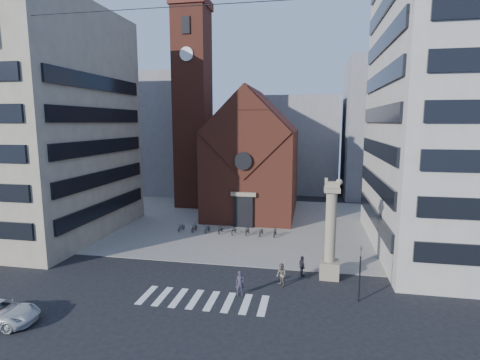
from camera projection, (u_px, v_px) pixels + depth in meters
The scene contains 23 objects.
ground at pixel (207, 283), 31.13m from camera, with size 120.00×120.00×0.00m, color black.
piazza at pixel (246, 223), 49.57m from camera, with size 46.00×30.00×0.05m, color gray.
zebra_crossing at pixel (203, 300), 28.12m from camera, with size 10.20×3.20×0.01m, color white, non-canonical shape.
church at pixel (254, 159), 54.20m from camera, with size 12.00×16.65×18.00m.
campanile at pixel (193, 106), 57.75m from camera, with size 5.50×5.50×31.20m.
building_left at pixel (29, 124), 43.31m from camera, with size 18.00×20.00×26.00m, color tan.
building_right at pixel (480, 93), 35.85m from camera, with size 18.00×22.00×32.00m, color #B6B0A5.
bg_block_left at pixel (163, 134), 71.99m from camera, with size 16.00×14.00×22.00m, color gray.
bg_block_mid at pixel (300, 144), 72.30m from camera, with size 14.00×12.00×18.00m, color gray.
bg_block_right at pixel (392, 129), 65.95m from camera, with size 16.00×14.00×24.00m, color gray.
lion_column at pixel (330, 239), 31.65m from camera, with size 1.63×1.60×8.68m.
traffic_light at pixel (360, 272), 27.57m from camera, with size 0.13×0.16×4.30m.
pedestrian_0 at pixel (240, 283), 28.82m from camera, with size 0.70×0.46×1.92m, color #312C3D.
pedestrian_1 at pixel (281, 275), 30.35m from camera, with size 0.92×0.72×1.90m, color #655950.
pedestrian_2 at pixel (302, 266), 32.33m from camera, with size 1.07×0.44×1.82m, color #232228.
scooter_0 at pixel (181, 227), 45.67m from camera, with size 0.63×1.80×0.95m, color black.
scooter_1 at pixel (194, 228), 45.36m from camera, with size 0.49×1.75×1.05m, color black.
scooter_2 at pixel (207, 229), 45.06m from camera, with size 0.63×1.80×0.95m, color black.
scooter_3 at pixel (220, 229), 44.75m from camera, with size 0.49×1.75×1.05m, color black.
scooter_4 at pixel (234, 230), 44.45m from camera, with size 0.63×1.80×0.95m, color black.
scooter_5 at pixel (247, 230), 44.14m from camera, with size 0.49×1.75×1.05m, color black.
scooter_6 at pixel (261, 232), 43.84m from camera, with size 0.63×1.80×0.95m, color black.
scooter_7 at pixel (275, 232), 43.53m from camera, with size 0.49×1.75×1.05m, color black.
Camera 1 is at (8.24, -28.40, 13.24)m, focal length 28.00 mm.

